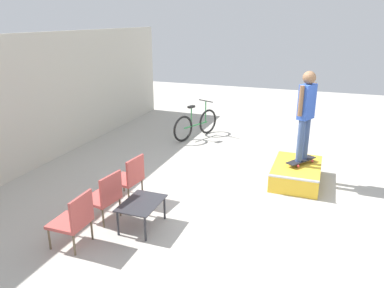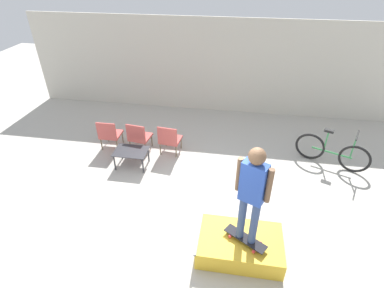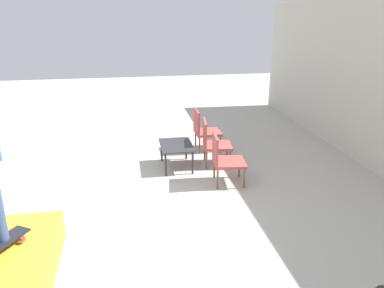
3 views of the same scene
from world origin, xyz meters
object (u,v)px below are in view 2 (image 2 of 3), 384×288
(patio_chair_left, at_px, (109,133))
(bicycle, at_px, (332,152))
(patio_chair_center, at_px, (139,136))
(skate_ramp_box, at_px, (239,245))
(person_skater, at_px, (252,189))
(skateboard_on_ramp, at_px, (245,238))
(coffee_table, at_px, (131,153))
(patio_chair_right, at_px, (169,139))

(patio_chair_left, relative_size, bicycle, 0.51)
(patio_chair_center, xyz_separation_m, bicycle, (4.95, 0.14, -0.07))
(skate_ramp_box, bearing_deg, bicycle, 54.15)
(patio_chair_center, bearing_deg, person_skater, 141.47)
(patio_chair_left, distance_m, bicycle, 5.77)
(skate_ramp_box, bearing_deg, person_skater, -39.54)
(skateboard_on_ramp, xyz_separation_m, patio_chair_center, (-2.84, 2.96, 0.01))
(coffee_table, bearing_deg, patio_chair_left, 140.63)
(skate_ramp_box, relative_size, person_skater, 0.82)
(bicycle, bearing_deg, person_skater, -101.41)
(skate_ramp_box, distance_m, skateboard_on_ramp, 0.29)
(patio_chair_left, bearing_deg, bicycle, -178.87)
(bicycle, bearing_deg, patio_chair_left, -155.70)
(patio_chair_center, bearing_deg, coffee_table, 98.72)
(person_skater, height_order, bicycle, person_skater)
(skateboard_on_ramp, height_order, person_skater, person_skater)
(patio_chair_right, bearing_deg, bicycle, -171.46)
(patio_chair_right, bearing_deg, skateboard_on_ramp, 130.66)
(coffee_table, bearing_deg, person_skater, -38.84)
(bicycle, bearing_deg, patio_chair_center, -155.48)
(coffee_table, relative_size, bicycle, 0.49)
(skateboard_on_ramp, xyz_separation_m, bicycle, (2.11, 3.10, -0.07))
(skate_ramp_box, distance_m, patio_chair_left, 4.61)
(coffee_table, bearing_deg, patio_chair_center, 91.04)
(person_skater, height_order, patio_chair_right, person_skater)
(bicycle, bearing_deg, coffee_table, -147.62)
(skateboard_on_ramp, height_order, patio_chair_right, patio_chair_right)
(coffee_table, xyz_separation_m, patio_chair_center, (-0.01, 0.68, 0.07))
(patio_chair_left, bearing_deg, person_skater, 140.76)
(bicycle, bearing_deg, skateboard_on_ramp, -101.41)
(patio_chair_right, bearing_deg, coffee_table, 46.32)
(coffee_table, relative_size, patio_chair_center, 0.96)
(skate_ramp_box, relative_size, patio_chair_center, 1.76)
(person_skater, height_order, patio_chair_center, person_skater)
(bicycle, bearing_deg, patio_chair_right, -155.14)
(coffee_table, relative_size, patio_chair_left, 0.96)
(person_skater, relative_size, coffee_table, 2.24)
(skate_ramp_box, xyz_separation_m, skateboard_on_ramp, (0.08, -0.06, 0.27))
(coffee_table, xyz_separation_m, bicycle, (4.94, 0.83, -0.00))
(patio_chair_left, bearing_deg, patio_chair_center, 179.78)
(person_skater, height_order, coffee_table, person_skater)
(person_skater, bearing_deg, coffee_table, 165.77)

